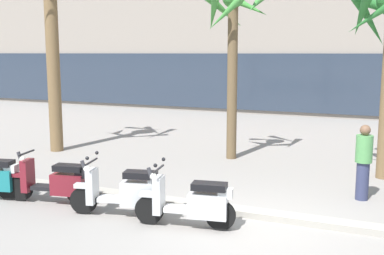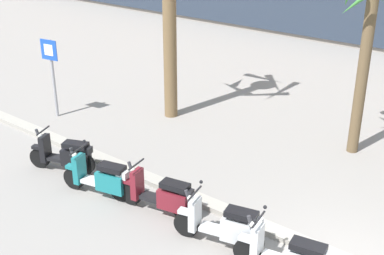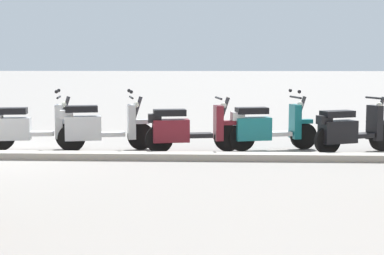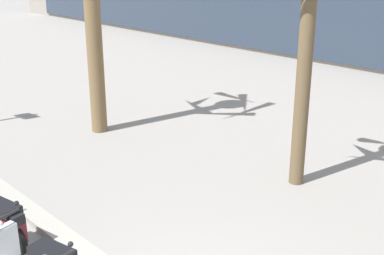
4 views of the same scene
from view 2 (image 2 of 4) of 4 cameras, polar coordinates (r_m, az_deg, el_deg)
name	(u,v)px [view 2 (image 2 of 4)]	position (r m, az deg, el deg)	size (l,w,h in m)	color
scooter_black_gap_after_mid	(66,155)	(12.87, -13.73, -2.96)	(1.64, 0.86, 1.04)	black
scooter_teal_tail_end	(101,178)	(11.65, -9.97, -5.52)	(1.75, 0.71, 1.17)	black
scooter_maroon_mid_centre	(162,195)	(10.88, -3.29, -7.48)	(1.82, 0.67, 1.04)	black
scooter_silver_lead_nearest	(226,226)	(9.91, 3.73, -10.78)	(1.82, 0.73, 1.17)	black
crossing_sign	(52,69)	(15.93, -15.21, 6.24)	(0.60, 0.16, 2.40)	#939399
palm_tree_by_mall_entrance	(372,10)	(13.22, 19.27, 12.14)	(1.95, 1.90, 4.88)	brown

